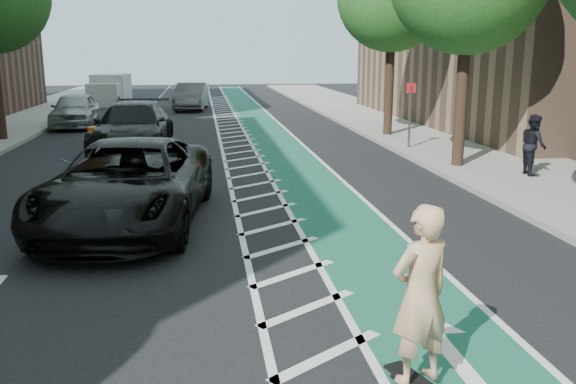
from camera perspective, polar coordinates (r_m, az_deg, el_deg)
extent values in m
plane|color=black|center=(10.04, -8.11, -8.06)|extent=(120.00, 120.00, 0.00)
cube|color=#1B6050|center=(19.92, 0.49, 2.65)|extent=(2.00, 90.00, 0.01)
cube|color=silver|center=(19.76, -3.82, 2.54)|extent=(1.40, 90.00, 0.01)
cube|color=gray|center=(21.83, 17.64, 3.14)|extent=(5.00, 90.00, 0.15)
cube|color=gray|center=(20.89, 11.56, 3.08)|extent=(0.12, 90.00, 0.16)
cylinder|color=#382619|center=(19.10, 16.29, 8.33)|extent=(0.36, 0.36, 4.40)
cylinder|color=#382619|center=(26.59, 9.18, 9.86)|extent=(0.36, 0.36, 4.40)
cylinder|color=#4C4C4C|center=(22.78, 11.33, 6.75)|extent=(0.08, 0.08, 2.40)
cube|color=red|center=(22.70, 11.45, 9.51)|extent=(0.35, 0.02, 0.35)
cube|color=black|center=(7.05, 11.88, -16.96)|extent=(0.51, 0.89, 0.03)
cylinder|color=black|center=(7.23, 9.80, -16.66)|extent=(0.05, 0.07, 0.07)
cylinder|color=black|center=(7.32, 10.96, -16.29)|extent=(0.05, 0.07, 0.07)
imported|color=tan|center=(6.61, 12.28, -9.41)|extent=(0.83, 0.68, 1.97)
imported|color=black|center=(13.20, -14.73, 0.77)|extent=(3.71, 6.70, 1.77)
imported|color=black|center=(23.00, -14.28, 5.88)|extent=(2.81, 6.26, 1.78)
imported|color=#9B9CA0|center=(31.48, -19.30, 7.27)|extent=(2.16, 4.97, 1.67)
imported|color=#57575C|center=(39.24, -9.03, 8.83)|extent=(2.25, 5.21, 1.67)
imported|color=black|center=(18.68, 21.97, 4.13)|extent=(0.74, 0.90, 1.72)
cube|color=silver|center=(45.07, -16.18, 9.24)|extent=(2.46, 3.41, 2.04)
cube|color=silver|center=(42.70, -16.83, 8.68)|extent=(2.15, 1.77, 1.53)
cylinder|color=black|center=(42.54, -18.13, 8.02)|extent=(0.30, 0.73, 0.71)
cylinder|color=black|center=(42.14, -15.68, 8.14)|extent=(0.30, 0.73, 0.71)
cylinder|color=black|center=(46.10, -17.05, 8.43)|extent=(0.30, 0.73, 0.71)
cylinder|color=black|center=(45.73, -14.78, 8.54)|extent=(0.30, 0.73, 0.71)
cylinder|color=#EC4C0C|center=(17.28, -15.54, 2.24)|extent=(0.58, 0.58, 1.00)
cylinder|color=silver|center=(17.31, -15.51, 1.70)|extent=(0.59, 0.59, 0.13)
cylinder|color=silver|center=(17.26, -15.57, 2.72)|extent=(0.59, 0.59, 0.13)
cylinder|color=black|center=(17.38, -15.44, 0.69)|extent=(0.73, 0.73, 0.04)
cylinder|color=#E65E0C|center=(23.02, -16.67, 4.59)|extent=(0.50, 0.50, 0.87)
cylinder|color=silver|center=(23.04, -16.65, 4.24)|extent=(0.51, 0.51, 0.12)
cylinder|color=silver|center=(23.01, -16.69, 4.90)|extent=(0.51, 0.51, 0.12)
cylinder|color=black|center=(23.08, -16.61, 3.58)|extent=(0.63, 0.63, 0.04)
cylinder|color=#F3590C|center=(24.44, -17.68, 4.90)|extent=(0.46, 0.46, 0.80)
cylinder|color=silver|center=(24.45, -17.65, 4.59)|extent=(0.47, 0.47, 0.11)
cylinder|color=silver|center=(24.42, -17.69, 5.17)|extent=(0.47, 0.47, 0.11)
cylinder|color=black|center=(24.49, -17.61, 4.02)|extent=(0.58, 0.58, 0.04)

